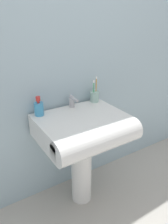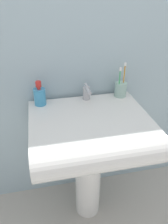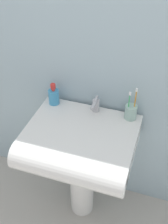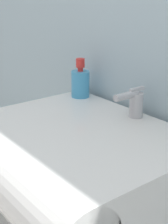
{
  "view_description": "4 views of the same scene",
  "coord_description": "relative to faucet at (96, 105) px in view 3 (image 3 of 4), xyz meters",
  "views": [
    {
      "loc": [
        -0.74,
        -1.21,
        1.46
      ],
      "look_at": [
        0.02,
        -0.0,
        0.81
      ],
      "focal_mm": 35.0,
      "sensor_mm": 36.0,
      "label": 1
    },
    {
      "loc": [
        -0.24,
        -0.97,
        1.39
      ],
      "look_at": [
        -0.02,
        0.02,
        0.79
      ],
      "focal_mm": 35.0,
      "sensor_mm": 36.0,
      "label": 2
    },
    {
      "loc": [
        0.39,
        -1.14,
        1.86
      ],
      "look_at": [
        0.01,
        0.02,
        0.89
      ],
      "focal_mm": 45.0,
      "sensor_mm": 36.0,
      "label": 3
    },
    {
      "loc": [
        0.73,
        -0.57,
        1.17
      ],
      "look_at": [
        -0.03,
        0.02,
        0.82
      ],
      "focal_mm": 55.0,
      "sensor_mm": 36.0,
      "label": 4
    }
  ],
  "objects": [
    {
      "name": "toothbrush_cup",
      "position": [
        0.22,
        0.01,
        -0.0
      ],
      "size": [
        0.07,
        0.07,
        0.21
      ],
      "color": "#99BFB2",
      "rests_on": "sink_basin"
    },
    {
      "name": "sink_basin",
      "position": [
        -0.03,
        -0.24,
        -0.13
      ],
      "size": [
        0.63,
        0.54,
        0.17
      ],
      "color": "white",
      "rests_on": "sink_pedestal"
    },
    {
      "name": "ground_plane",
      "position": [
        -0.03,
        -0.18,
        -0.83
      ],
      "size": [
        6.0,
        6.0,
        0.0
      ],
      "primitive_type": "plane",
      "color": "#ADA89E",
      "rests_on": "ground"
    },
    {
      "name": "soap_bottle",
      "position": [
        -0.28,
        0.0,
        0.0
      ],
      "size": [
        0.07,
        0.07,
        0.14
      ],
      "color": "#3F99CC",
      "rests_on": "sink_basin"
    },
    {
      "name": "sink_pedestal",
      "position": [
        -0.03,
        -0.18,
        -0.52
      ],
      "size": [
        0.16,
        0.16,
        0.62
      ],
      "primitive_type": "cylinder",
      "color": "white",
      "rests_on": "ground"
    },
    {
      "name": "wall_back",
      "position": [
        -0.03,
        0.1,
        0.37
      ],
      "size": [
        5.0,
        0.05,
        2.4
      ],
      "primitive_type": "cube",
      "color": "#9EB7C1",
      "rests_on": "ground"
    },
    {
      "name": "faucet",
      "position": [
        0.0,
        0.0,
        0.0
      ],
      "size": [
        0.04,
        0.12,
        0.1
      ],
      "color": "#B7B7BC",
      "rests_on": "sink_basin"
    }
  ]
}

